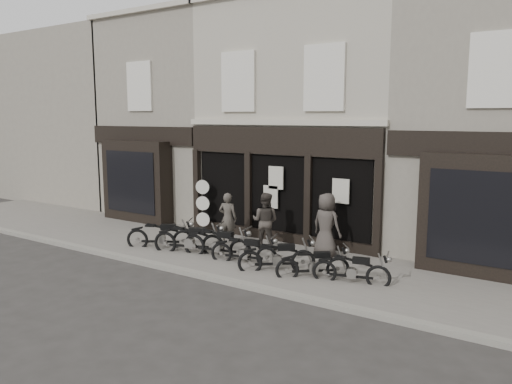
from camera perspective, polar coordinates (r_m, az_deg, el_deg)
The scene contains 18 objects.
ground_plane at distance 14.53m, azimuth -3.56°, elevation -8.34°, with size 90.00×90.00×0.00m, color #2D2B28.
pavement at distance 15.21m, azimuth -1.50°, elevation -7.31°, with size 30.00×4.20×0.12m, color #67605A.
kerb at distance 13.58m, azimuth -6.78°, elevation -9.32°, with size 30.00×0.25×0.13m, color gray.
central_building at distance 18.98m, azimuth 7.32°, elevation 8.09°, with size 7.30×6.22×8.34m.
neighbour_left at distance 22.49m, azimuth -7.56°, elevation 8.05°, with size 5.60×6.73×8.34m.
neighbour_right at distance 17.09m, azimuth 26.84°, elevation 7.05°, with size 5.60×6.73×8.34m.
filler_left at distance 28.57m, azimuth -19.97°, elevation 7.84°, with size 11.00×6.00×8.20m, color gray.
motorcycle_0 at distance 16.18m, azimuth -10.78°, elevation -5.19°, with size 2.00×1.30×1.05m.
motorcycle_1 at distance 15.43m, azimuth -7.58°, elevation -5.71°, with size 2.18×1.07×1.09m.
motorcycle_2 at distance 14.93m, azimuth -4.38°, elevation -6.18°, with size 2.24×0.73×1.08m.
motorcycle_3 at distance 14.29m, azimuth -1.30°, elevation -7.02°, with size 1.98×0.80×0.97m.
motorcycle_4 at distance 13.60m, azimuth 2.49°, elevation -7.75°, with size 1.80×1.50×1.01m.
motorcycle_5 at distance 13.16m, azimuth 6.60°, elevation -8.51°, with size 1.65×1.40×0.93m.
motorcycle_6 at distance 12.86m, azimuth 10.93°, elevation -9.01°, with size 1.93×0.77×0.94m.
man_left at distance 16.26m, azimuth -3.25°, elevation -3.02°, with size 0.61×0.40×1.68m, color #47413A.
man_centre at distance 15.58m, azimuth 1.06°, elevation -3.31°, with size 0.87×0.68×1.78m, color #3C3631.
man_right at distance 14.94m, azimuth 8.04°, elevation -3.71°, with size 0.92×0.60×1.89m, color #423B37.
advert_sign_post at distance 17.91m, azimuth -6.05°, elevation -1.79°, with size 0.49×0.33×2.08m.
Camera 1 is at (8.41, -11.07, 4.24)m, focal length 35.00 mm.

